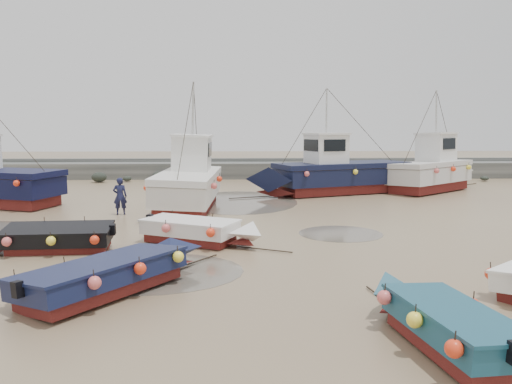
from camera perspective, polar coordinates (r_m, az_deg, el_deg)
The scene contains 13 objects.
ground at distance 17.15m, azimuth -5.13°, elevation -6.34°, with size 120.00×120.00×0.00m, color #8E7D5B.
seawall at distance 38.77m, azimuth -3.18°, elevation 2.53°, with size 60.00×4.92×1.50m.
puddle_a at distance 14.68m, azimuth -12.14°, elevation -8.91°, with size 5.40×5.40×0.01m, color #5B5449.
puddle_b at distance 19.46m, azimuth 9.64°, elevation -4.70°, with size 3.22×3.22×0.01m, color #5B5449.
puddle_d at distance 27.02m, azimuth -2.05°, elevation -1.09°, with size 6.41×6.41×0.01m, color #5B5449.
dinghy_1 at distance 13.18m, azimuth -15.79°, elevation -8.54°, with size 4.63×5.76×1.43m.
dinghy_2 at distance 10.38m, azimuth 20.41°, elevation -13.10°, with size 2.20×5.26×1.43m.
dinghy_4 at distance 17.84m, azimuth -22.71°, elevation -4.54°, with size 5.73×1.98×1.43m.
dinghy_5 at distance 17.61m, azimuth -6.52°, elevation -4.13°, with size 5.32×3.17×1.43m.
cabin_boat_1 at distance 25.11m, azimuth -7.62°, elevation 1.20°, with size 3.22×10.65×6.22m.
cabin_boat_2 at distance 30.30m, azimuth 8.72°, elevation 2.26°, with size 11.07×5.83×6.22m.
cabin_boat_3 at distance 33.16m, azimuth 19.78°, elevation 2.50°, with size 7.93×6.60×6.22m.
person at distance 23.99m, azimuth -15.20°, elevation -2.51°, with size 0.63×0.41×1.73m, color #171A39.
Camera 1 is at (1.02, -16.60, 4.18)m, focal length 35.00 mm.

